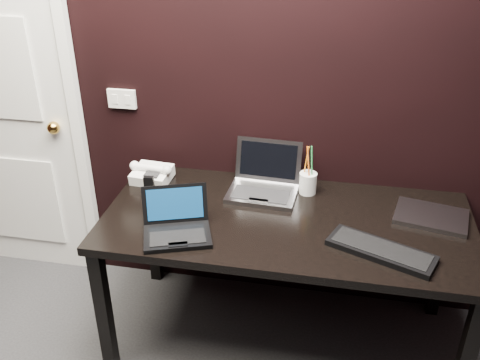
% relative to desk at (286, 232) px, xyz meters
% --- Properties ---
extents(wall_back, '(4.00, 0.00, 4.00)m').
position_rel_desk_xyz_m(wall_back, '(-0.30, 0.40, 0.64)').
color(wall_back, black).
rests_on(wall_back, ground).
extents(wall_switch, '(0.15, 0.02, 0.10)m').
position_rel_desk_xyz_m(wall_switch, '(-0.92, 0.39, 0.46)').
color(wall_switch, silver).
rests_on(wall_switch, wall_back).
extents(desk, '(1.70, 0.80, 0.74)m').
position_rel_desk_xyz_m(desk, '(0.00, 0.00, 0.00)').
color(desk, black).
rests_on(desk, ground).
extents(netbook, '(0.36, 0.34, 0.19)m').
position_rel_desk_xyz_m(netbook, '(-0.46, -0.22, 0.12)').
color(netbook, black).
rests_on(netbook, desk).
extents(silver_laptop, '(0.35, 0.32, 0.23)m').
position_rel_desk_xyz_m(silver_laptop, '(-0.14, 0.22, 0.12)').
color(silver_laptop, gray).
rests_on(silver_laptop, desk).
extents(ext_keyboard, '(0.47, 0.31, 0.03)m').
position_rel_desk_xyz_m(ext_keyboard, '(0.42, -0.19, 0.09)').
color(ext_keyboard, black).
rests_on(ext_keyboard, desk).
extents(closed_laptop, '(0.36, 0.29, 0.02)m').
position_rel_desk_xyz_m(closed_laptop, '(0.65, 0.13, 0.09)').
color(closed_laptop, gray).
rests_on(closed_laptop, desk).
extents(desk_phone, '(0.23, 0.19, 0.11)m').
position_rel_desk_xyz_m(desk_phone, '(-0.73, 0.23, 0.12)').
color(desk_phone, white).
rests_on(desk_phone, desk).
extents(mobile_phone, '(0.06, 0.05, 0.10)m').
position_rel_desk_xyz_m(mobile_phone, '(-0.69, 0.08, 0.12)').
color(mobile_phone, black).
rests_on(mobile_phone, desk).
extents(pen_cup, '(0.11, 0.11, 0.25)m').
position_rel_desk_xyz_m(pen_cup, '(0.07, 0.26, 0.14)').
color(pen_cup, silver).
rests_on(pen_cup, desk).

